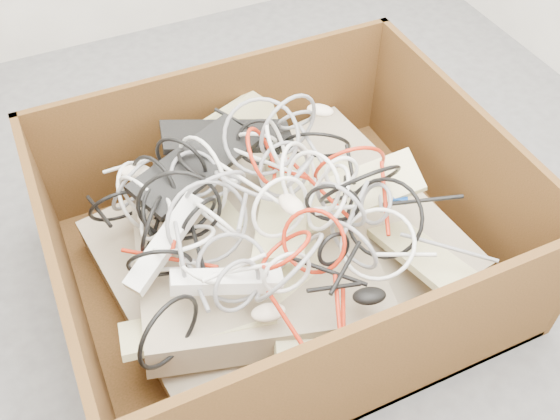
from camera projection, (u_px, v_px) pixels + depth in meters
name	position (u px, v px, depth m)	size (l,w,h in m)	color
ground	(297.00, 229.00, 2.24)	(3.00, 3.00, 0.00)	#4D4C4F
cardboard_box	(277.00, 253.00, 2.01)	(1.32, 1.10, 0.52)	#36260D
keyboard_pile	(272.00, 210.00, 1.93)	(1.04, 1.05, 0.35)	beige
mice_scatter	(255.00, 212.00, 1.82)	(0.76, 0.78, 0.19)	beige
power_strip_left	(165.00, 243.00, 1.71)	(0.31, 0.06, 0.04)	white
power_strip_right	(227.00, 281.00, 1.66)	(0.30, 0.06, 0.04)	white
vga_plug	(400.00, 197.00, 1.86)	(0.04, 0.04, 0.02)	#0B3EAB
cable_tangle	(250.00, 203.00, 1.78)	(1.03, 0.88, 0.46)	gray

